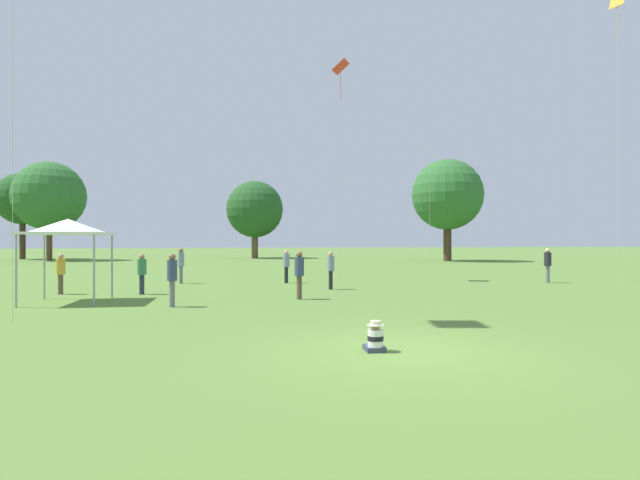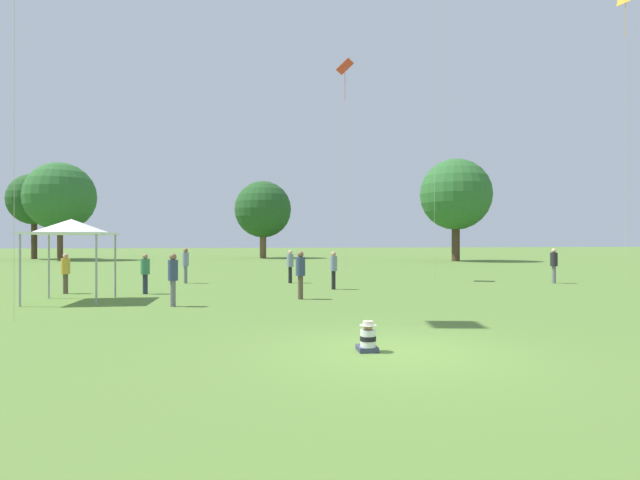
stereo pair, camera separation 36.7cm
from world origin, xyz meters
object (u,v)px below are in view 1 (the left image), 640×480
object	(u,v)px
person_standing_1	(181,262)
distant_tree_0	(447,195)
distant_tree_2	(49,196)
person_standing_6	(142,270)
seated_toddler	(375,338)
person_standing_7	(286,263)
kite_3	(618,18)
distant_tree_1	(23,199)
person_standing_5	(61,270)
person_standing_4	(299,270)
person_standing_2	(172,275)
kite_0	(341,75)
canopy_tent	(68,227)
distant_tree_3	(255,209)
person_standing_3	(548,262)
person_standing_0	(331,267)

from	to	relation	value
person_standing_1	distant_tree_0	world-z (taller)	distant_tree_0
distant_tree_2	person_standing_6	bearing A→B (deg)	-69.18
seated_toddler	person_standing_7	distance (m)	16.31
person_standing_6	distant_tree_0	world-z (taller)	distant_tree_0
kite_3	distant_tree_1	size ratio (longest dim) A/B	1.43
seated_toddler	person_standing_5	world-z (taller)	person_standing_5
person_standing_4	person_standing_7	world-z (taller)	person_standing_4
person_standing_2	kite_0	size ratio (longest dim) A/B	0.15
person_standing_2	kite_0	distance (m)	16.18
seated_toddler	person_standing_4	distance (m)	9.08
person_standing_5	distant_tree_0	world-z (taller)	distant_tree_0
seated_toddler	person_standing_4	size ratio (longest dim) A/B	0.34
person_standing_1	person_standing_2	bearing A→B (deg)	47.30
seated_toddler	canopy_tent	xyz separation A→B (m)	(-8.22, 9.85, 2.42)
person_standing_2	kite_0	world-z (taller)	kite_0
person_standing_2	person_standing_4	world-z (taller)	person_standing_4
person_standing_7	person_standing_6	bearing A→B (deg)	124.46
kite_0	person_standing_7	bearing A→B (deg)	4.15
person_standing_4	person_standing_5	xyz separation A→B (m)	(-9.31, 3.81, -0.09)
seated_toddler	distant_tree_3	xyz separation A→B (m)	(2.18, 54.38, 5.95)
person_standing_3	person_standing_4	distance (m)	14.71
person_standing_3	kite_3	xyz separation A→B (m)	(2.97, -1.46, 12.46)
kite_0	distant_tree_3	world-z (taller)	kite_0
person_standing_3	person_standing_6	xyz separation A→B (m)	(-20.04, -1.45, -0.10)
person_standing_3	person_standing_4	world-z (taller)	person_standing_3
person_standing_7	kite_0	xyz separation A→B (m)	(3.16, 0.89, 10.32)
person_standing_5	distant_tree_2	xyz separation A→B (m)	(-11.70, 38.61, 6.21)
person_standing_2	person_standing_3	xyz separation A→B (m)	(18.52, 5.76, 0.01)
kite_0	distant_tree_2	world-z (taller)	kite_0
person_standing_4	distant_tree_3	bearing A→B (deg)	81.19
distant_tree_3	person_standing_2	bearing A→B (deg)	-98.12
person_standing_1	distant_tree_2	world-z (taller)	distant_tree_2
person_standing_6	distant_tree_2	size ratio (longest dim) A/B	0.15
seated_toddler	kite_0	bearing A→B (deg)	81.98
person_standing_3	kite_3	size ratio (longest dim) A/B	0.12
canopy_tent	distant_tree_1	distance (m)	49.94
kite_0	person_standing_0	bearing A→B (deg)	58.52
canopy_tent	distant_tree_3	world-z (taller)	distant_tree_3
person_standing_1	kite_0	world-z (taller)	kite_0
person_standing_0	distant_tree_0	bearing A→B (deg)	-51.30
person_standing_6	kite_3	distance (m)	26.21
person_standing_5	kite_3	distance (m)	29.14
person_standing_7	person_standing_5	bearing A→B (deg)	111.20
person_standing_0	kite_3	distance (m)	19.48
person_standing_0	person_standing_6	bearing A→B (deg)	76.99
person_standing_0	distant_tree_2	xyz separation A→B (m)	(-23.06, 38.94, 6.18)
seated_toddler	person_standing_4	bearing A→B (deg)	94.12
person_standing_7	distant_tree_1	distance (m)	48.32
person_standing_2	canopy_tent	distance (m)	4.57
person_standing_5	person_standing_6	bearing A→B (deg)	50.57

